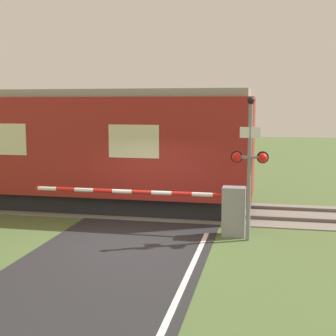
% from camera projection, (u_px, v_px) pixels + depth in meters
% --- Properties ---
extents(ground_plane, '(80.00, 80.00, 0.00)m').
position_uv_depth(ground_plane, '(132.00, 241.00, 11.90)').
color(ground_plane, '#4C6033').
extents(track_bed, '(36.00, 3.20, 0.13)m').
position_uv_depth(track_bed, '(162.00, 209.00, 15.35)').
color(track_bed, slate).
rests_on(track_bed, ground_plane).
extents(train, '(15.36, 2.83, 3.91)m').
position_uv_depth(train, '(27.00, 147.00, 16.04)').
color(train, black).
rests_on(train, ground_plane).
extents(crossing_barrier, '(5.94, 0.44, 1.31)m').
position_uv_depth(crossing_barrier, '(216.00, 208.00, 12.34)').
color(crossing_barrier, gray).
rests_on(crossing_barrier, ground_plane).
extents(signal_post, '(0.94, 0.26, 3.63)m').
position_uv_depth(signal_post, '(250.00, 160.00, 11.66)').
color(signal_post, gray).
rests_on(signal_post, ground_plane).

